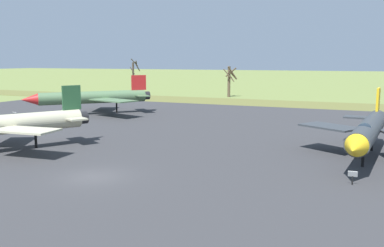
% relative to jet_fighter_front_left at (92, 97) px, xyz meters
% --- Properties ---
extents(ground_plane, '(600.00, 600.00, 0.00)m').
position_rel_jet_fighter_front_left_xyz_m(ground_plane, '(19.81, -26.24, -2.46)').
color(ground_plane, olive).
extents(asphalt_apron, '(91.70, 57.05, 0.05)m').
position_rel_jet_fighter_front_left_xyz_m(asphalt_apron, '(19.81, -9.12, -2.43)').
color(asphalt_apron, '#333335').
rests_on(asphalt_apron, ground).
extents(grass_verge_strip, '(151.70, 12.00, 0.06)m').
position_rel_jet_fighter_front_left_xyz_m(grass_verge_strip, '(19.81, 25.41, -2.43)').
color(grass_verge_strip, brown).
rests_on(grass_verge_strip, ground).
extents(jet_fighter_front_left, '(14.70, 15.20, 5.42)m').
position_rel_jet_fighter_front_left_xyz_m(jet_fighter_front_left, '(0.00, 0.00, 0.00)').
color(jet_fighter_front_left, '#4C6B47').
rests_on(jet_fighter_front_left, ground).
extents(info_placard_front_left, '(0.67, 0.37, 1.00)m').
position_rel_jet_fighter_front_left_xyz_m(info_placard_front_left, '(-5.78, -8.27, -1.80)').
color(info_placard_front_left, black).
rests_on(info_placard_front_left, ground).
extents(jet_fighter_front_right, '(11.24, 16.57, 5.12)m').
position_rel_jet_fighter_front_left_xyz_m(jet_fighter_front_right, '(35.88, -13.82, -0.15)').
color(jet_fighter_front_right, '#33383D').
rests_on(jet_fighter_front_right, ground).
extents(info_placard_front_right, '(0.57, 0.23, 0.93)m').
position_rel_jet_fighter_front_left_xyz_m(info_placard_front_right, '(35.23, -21.50, -1.88)').
color(info_placard_front_right, black).
rests_on(info_placard_front_right, ground).
extents(bare_tree_far_left, '(1.68, 2.33, 7.95)m').
position_rel_jet_fighter_front_left_xyz_m(bare_tree_far_left, '(-13.17, 32.73, 1.72)').
color(bare_tree_far_left, '#42382D').
rests_on(bare_tree_far_left, ground).
extents(bare_tree_left_of_center, '(2.90, 3.00, 6.40)m').
position_rel_jet_fighter_front_left_xyz_m(bare_tree_left_of_center, '(8.42, 34.98, 1.21)').
color(bare_tree_left_of_center, brown).
rests_on(bare_tree_left_of_center, ground).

